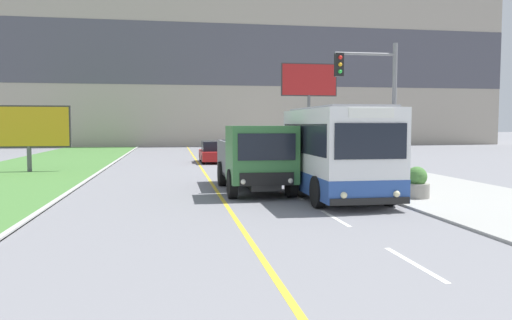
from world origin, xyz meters
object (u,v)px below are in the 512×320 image
at_px(traffic_light_mast, 376,99).
at_px(billboard_small, 28,128).
at_px(billboard_large, 309,85).
at_px(dump_truck, 257,160).
at_px(planter_round_second, 377,174).
at_px(planter_round_near, 417,184).
at_px(car_distant, 214,152).
at_px(planter_round_third, 346,167).
at_px(city_bus, 337,153).

height_order(traffic_light_mast, billboard_small, traffic_light_mast).
bearing_deg(billboard_large, traffic_light_mast, -99.38).
xyz_separation_m(dump_truck, planter_round_second, (5.26, 1.04, -0.73)).
bearing_deg(billboard_small, planter_round_second, -30.22).
bearing_deg(billboard_small, billboard_large, 27.05).
relative_size(billboard_small, planter_round_near, 4.10).
bearing_deg(car_distant, dump_truck, -88.75).
bearing_deg(planter_round_third, billboard_small, 160.09).
xyz_separation_m(planter_round_near, planter_round_third, (0.03, 7.16, -0.00)).
distance_m(car_distant, planter_round_near, 19.02).
xyz_separation_m(city_bus, dump_truck, (-2.53, 1.84, -0.34)).
distance_m(car_distant, planter_round_second, 15.67).
xyz_separation_m(car_distant, billboard_small, (-10.52, -5.24, 1.74)).
xyz_separation_m(dump_truck, traffic_light_mast, (3.97, -1.74, 2.21)).
relative_size(dump_truck, planter_round_second, 6.12).
xyz_separation_m(dump_truck, planter_round_third, (5.19, 4.62, -0.73)).
xyz_separation_m(billboard_large, planter_round_third, (-2.35, -15.21, -5.18)).
relative_size(city_bus, planter_round_third, 5.67).
bearing_deg(billboard_small, car_distant, 26.48).
relative_size(dump_truck, planter_round_third, 6.05).
height_order(dump_truck, billboard_large, billboard_large).
height_order(traffic_light_mast, planter_round_near, traffic_light_mast).
relative_size(car_distant, planter_round_third, 4.01).
distance_m(city_bus, car_distant, 17.77).
xyz_separation_m(billboard_small, planter_round_near, (16.02, -12.97, -1.87)).
distance_m(traffic_light_mast, planter_round_second, 4.25).
xyz_separation_m(billboard_large, planter_round_near, (-2.37, -22.36, -5.17)).
relative_size(city_bus, car_distant, 1.41).
xyz_separation_m(traffic_light_mast, planter_round_third, (1.22, 6.36, -2.94)).
xyz_separation_m(planter_round_second, planter_round_third, (-0.07, 3.58, 0.00)).
bearing_deg(traffic_light_mast, billboard_small, 140.61).
bearing_deg(billboard_large, planter_round_near, -96.06).
bearing_deg(billboard_small, planter_round_near, -38.99).
relative_size(city_bus, billboard_large, 0.82).
height_order(dump_truck, planter_round_second, dump_truck).
bearing_deg(billboard_small, traffic_light_mast, -39.39).
distance_m(dump_truck, billboard_small, 15.10).
xyz_separation_m(city_bus, car_distant, (-2.87, 17.51, -0.93)).
xyz_separation_m(billboard_small, planter_round_third, (16.05, -5.81, -1.87)).
height_order(car_distant, traffic_light_mast, traffic_light_mast).
relative_size(car_distant, billboard_small, 0.97).
relative_size(car_distant, planter_round_second, 4.06).
height_order(billboard_large, planter_round_second, billboard_large).
height_order(car_distant, planter_round_third, car_distant).
height_order(car_distant, billboard_small, billboard_small).
distance_m(billboard_large, planter_round_second, 19.62).
bearing_deg(planter_round_near, planter_round_third, 89.78).
bearing_deg(car_distant, planter_round_second, -69.03).
bearing_deg(billboard_large, city_bus, -103.01).
bearing_deg(billboard_large, billboard_small, -152.95).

